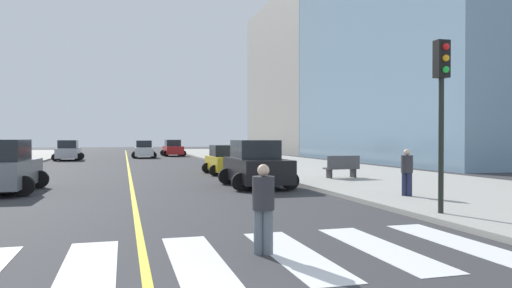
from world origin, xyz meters
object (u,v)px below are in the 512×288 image
Objects in this scene: car_black_fifth at (256,165)px; park_bench at (342,167)px; traffic_light_near_corner at (442,91)px; pedestrian_waiting_east at (407,170)px; car_red_fourth at (173,148)px; car_silver_third at (68,151)px; car_white_sixth at (144,150)px; pedestrian_crossing at (263,205)px; fire_hydrant at (269,164)px; car_yellow_second at (225,160)px; car_gray_nearest at (2,168)px.

park_bench is at bearing -162.12° from car_black_fifth.
pedestrian_waiting_east is at bearing -109.92° from traffic_light_near_corner.
car_red_fourth reaches higher than park_bench.
car_silver_third is 8.12m from car_white_sixth.
car_white_sixth is (-3.53, 32.11, -0.09)m from car_black_fifth.
pedestrian_crossing is 19.53m from fire_hydrant.
car_yellow_second is 23.51m from car_silver_third.
pedestrian_waiting_east is (6.96, 5.98, 0.12)m from pedestrian_crossing.
car_yellow_second is at bearing 88.12° from car_red_fourth.
car_yellow_second is 0.84× the size of car_black_fifth.
fire_hydrant is (13.48, -21.49, -0.32)m from car_silver_third.
traffic_light_near_corner is at bearing -70.86° from car_silver_third.
pedestrian_waiting_east is at bearing -85.13° from fire_hydrant.
car_white_sixth is at bearing 47.92° from car_red_fourth.
fire_hydrant is (2.74, 6.87, -0.38)m from car_black_fifth.
car_red_fourth is 1.04× the size of car_white_sixth.
traffic_light_near_corner is (2.34, -16.87, 2.59)m from car_yellow_second.
car_silver_third is 2.67× the size of pedestrian_waiting_east.
car_gray_nearest reaches higher than park_bench.
car_silver_third is 0.94× the size of car_black_fifth.
pedestrian_waiting_east reaches higher than pedestrian_crossing.
traffic_light_near_corner reaches higher than car_white_sixth.
car_silver_third is 2.58× the size of pedestrian_crossing.
fire_hydrant is at bearing -81.55° from pedestrian_crossing.
traffic_light_near_corner reaches higher than car_red_fourth.
car_yellow_second is (10.43, 7.15, -0.17)m from car_gray_nearest.
car_gray_nearest is 14.06m from pedestrian_crossing.
car_black_fifth is 9.96m from traffic_light_near_corner.
car_red_fourth is 45.76m from traffic_light_near_corner.
traffic_light_near_corner is at bearing 164.52° from park_bench.
car_white_sixth is 2.53× the size of pedestrian_crossing.
fire_hydrant is at bearing 93.06° from car_red_fourth.
pedestrian_crossing is at bearing 75.37° from car_black_fifth.
car_silver_third is at bearing -53.28° from pedestrian_crossing.
pedestrian_crossing is 1.03× the size of pedestrian_waiting_east.
car_black_fifth is 12.15m from pedestrian_crossing.
car_gray_nearest is 1.22× the size of car_yellow_second.
car_white_sixth reaches higher than park_bench.
car_silver_third is 40.02m from traffic_light_near_corner.
fire_hydrant is (2.78, -29.43, -0.32)m from car_red_fourth.
pedestrian_crossing is (-5.68, -2.43, -2.48)m from traffic_light_near_corner.
pedestrian_waiting_east is (14.56, -34.12, 0.14)m from car_silver_third.
traffic_light_near_corner is at bearing -35.65° from car_gray_nearest.
car_white_sixth is at bearing 79.66° from car_gray_nearest.
car_gray_nearest is at bearing -89.24° from car_silver_third.
car_yellow_second is 0.92× the size of car_white_sixth.
traffic_light_near_corner reaches higher than pedestrian_waiting_east.
car_white_sixth is at bearing -82.11° from car_yellow_second.
park_bench is 2.05× the size of fire_hydrant.
car_yellow_second is at bearing -82.10° from traffic_light_near_corner.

